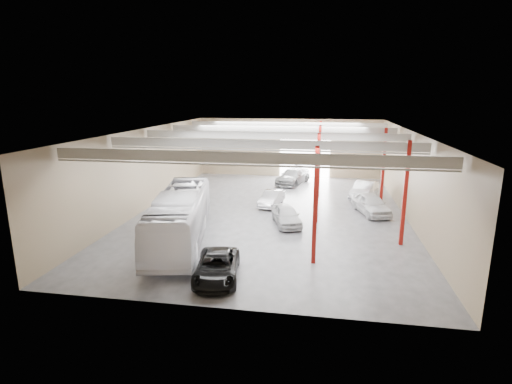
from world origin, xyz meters
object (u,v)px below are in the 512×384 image
(car_row_b, at_px, (272,198))
(coach_bus, at_px, (180,216))
(car_row_c, at_px, (293,176))
(car_right_far, at_px, (371,204))
(car_row_a, at_px, (286,215))
(car_right_near, at_px, (364,190))
(black_sedan, at_px, (217,267))

(car_row_b, bearing_deg, coach_bus, -106.44)
(car_row_c, height_order, car_right_far, car_right_far)
(car_row_a, xyz_separation_m, car_right_near, (6.68, 9.29, 0.07))
(black_sedan, xyz_separation_m, car_right_near, (9.54, 19.29, 0.15))
(coach_bus, relative_size, car_row_b, 3.03)
(black_sedan, distance_m, car_row_b, 15.24)
(black_sedan, xyz_separation_m, car_row_c, (2.24, 24.83, 0.16))
(coach_bus, xyz_separation_m, car_row_a, (6.79, 4.76, -0.99))
(car_right_near, bearing_deg, car_row_a, -106.13)
(car_row_a, relative_size, car_row_c, 0.77)
(coach_bus, xyz_separation_m, car_right_far, (13.55, 8.85, -0.90))
(car_row_c, xyz_separation_m, car_right_near, (7.30, -5.54, -0.01))
(coach_bus, height_order, car_row_c, coach_bus)
(car_row_b, height_order, car_right_far, car_right_far)
(car_row_b, distance_m, car_row_c, 9.71)
(black_sedan, height_order, car_row_b, black_sedan)
(car_row_a, bearing_deg, coach_bus, -162.10)
(car_row_a, bearing_deg, car_row_b, 92.28)
(car_row_a, xyz_separation_m, car_right_far, (6.76, 4.09, 0.09))
(car_row_a, bearing_deg, black_sedan, -123.12)
(coach_bus, height_order, car_right_far, coach_bus)
(black_sedan, distance_m, car_right_near, 21.52)
(car_row_b, bearing_deg, black_sedan, -83.86)
(car_right_near, bearing_deg, coach_bus, -114.21)
(black_sedan, height_order, car_right_far, car_right_far)
(black_sedan, xyz_separation_m, car_right_far, (9.62, 14.09, 0.16))
(car_right_far, bearing_deg, car_row_c, 108.18)
(car_row_c, bearing_deg, car_right_near, -17.84)
(black_sedan, height_order, car_row_a, car_row_a)
(car_row_a, distance_m, car_right_far, 7.90)
(coach_bus, relative_size, car_row_a, 2.81)
(car_row_c, distance_m, car_right_far, 13.04)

